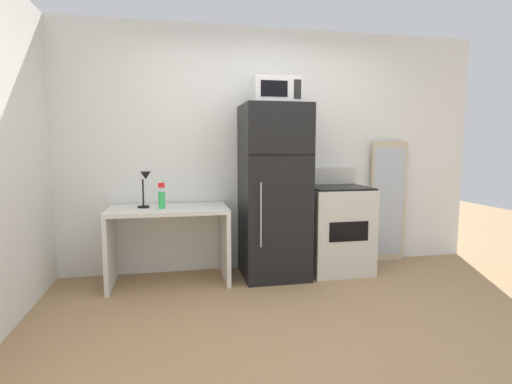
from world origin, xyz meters
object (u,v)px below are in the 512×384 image
object	(u,v)px
spray_bottle	(162,198)
desk	(169,230)
refrigerator	(274,192)
leaning_mirror	(388,202)
desk_lamp	(145,183)
oven_range	(337,228)
microwave	(275,91)

from	to	relation	value
spray_bottle	desk	bearing A→B (deg)	43.07
refrigerator	leaning_mirror	distance (m)	1.48
desk_lamp	spray_bottle	size ratio (longest dim) A/B	1.42
leaning_mirror	oven_range	bearing A→B (deg)	-161.03
desk_lamp	spray_bottle	xyz separation A→B (m)	(0.16, -0.08, -0.14)
desk_lamp	leaning_mirror	distance (m)	2.75
desk	leaning_mirror	world-z (taller)	leaning_mirror
oven_range	leaning_mirror	bearing A→B (deg)	18.97
desk	refrigerator	xyz separation A→B (m)	(1.06, -0.01, 0.36)
oven_range	leaning_mirror	world-z (taller)	leaning_mirror
desk	oven_range	distance (m)	1.77
refrigerator	leaning_mirror	world-z (taller)	refrigerator
oven_range	leaning_mirror	xyz separation A→B (m)	(0.74, 0.26, 0.23)
spray_bottle	leaning_mirror	bearing A→B (deg)	7.15
desk	leaning_mirror	size ratio (longest dim) A/B	0.82
desk_lamp	microwave	bearing A→B (deg)	-2.54
oven_range	refrigerator	bearing A→B (deg)	-178.31
desk_lamp	desk	bearing A→B (deg)	-7.12
desk_lamp	microwave	size ratio (longest dim) A/B	0.77
desk	spray_bottle	world-z (taller)	spray_bottle
desk_lamp	oven_range	xyz separation A→B (m)	(1.98, -0.01, -0.52)
spray_bottle	refrigerator	world-z (taller)	refrigerator
microwave	leaning_mirror	bearing A→B (deg)	11.60
spray_bottle	microwave	distance (m)	1.53
refrigerator	spray_bottle	bearing A→B (deg)	-177.65
oven_range	microwave	bearing A→B (deg)	-176.59
desk	refrigerator	size ratio (longest dim) A/B	0.65
desk_lamp	refrigerator	distance (m)	1.28
desk	leaning_mirror	distance (m)	2.53
desk_lamp	oven_range	size ratio (longest dim) A/B	0.32
oven_range	leaning_mirror	distance (m)	0.82
oven_range	desk_lamp	bearing A→B (deg)	179.58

